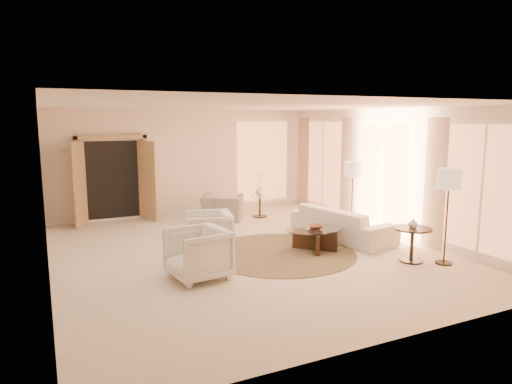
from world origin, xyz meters
name	(u,v)px	position (x,y,z in m)	size (l,w,h in m)	color
room	(246,181)	(0.00, 0.00, 1.40)	(7.04, 8.04, 2.83)	beige
windows_right	(385,174)	(3.45, 0.10, 1.35)	(0.10, 6.40, 2.40)	#FFA266
window_back_corner	(263,161)	(2.30, 3.95, 1.35)	(1.70, 0.10, 2.40)	#FFA266
curtains_right	(357,172)	(3.40, 1.00, 1.30)	(0.06, 5.20, 2.60)	tan
french_doors	(113,180)	(-1.90, 3.82, 1.07)	(1.95, 0.66, 2.16)	tan
area_rug	(280,253)	(0.56, -0.34, 0.01)	(2.92, 2.92, 0.01)	#3D2F1D
sofa	(342,223)	(2.28, 0.03, 0.35)	(2.37, 0.92, 0.69)	white
armchair_left	(209,230)	(-0.66, 0.30, 0.44)	(0.85, 0.80, 0.88)	white
armchair_right	(198,251)	(-1.30, -1.00, 0.45)	(0.88, 0.83, 0.91)	white
accent_chair	(223,204)	(0.60, 2.81, 0.43)	(0.99, 0.65, 0.87)	gray
coffee_table	(315,237)	(1.27, -0.47, 0.27)	(1.37, 1.37, 0.44)	black
end_table	(412,238)	(2.47, -1.82, 0.43)	(0.67, 0.67, 0.63)	black
side_table	(260,204)	(1.64, 2.77, 0.35)	(0.49, 0.49, 0.57)	#2F261A
floor_lamp_near	(353,172)	(2.86, 0.47, 1.37)	(0.39, 0.39, 1.61)	#2F261A
floor_lamp_far	(449,183)	(2.90, -2.18, 1.46)	(0.42, 0.42, 1.71)	#2F261A
bowl	(315,227)	(1.27, -0.47, 0.47)	(0.31, 0.31, 0.08)	brown
end_vase	(413,223)	(2.47, -1.82, 0.71)	(0.17, 0.17, 0.18)	white
side_vase	(260,191)	(1.64, 2.77, 0.69)	(0.24, 0.24, 0.25)	white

